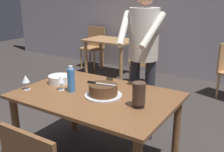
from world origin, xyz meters
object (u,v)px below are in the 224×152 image
object	(u,v)px
cake_on_platter	(103,91)
water_bottle	(71,80)
background_chair_0	(141,60)
person_cutting_cake	(143,48)
main_dining_table	(96,105)
cake_knife	(96,83)
wine_glass_far	(61,80)
background_table	(110,47)
plate_stack	(59,79)
wine_glass_near	(26,79)
background_chair_1	(94,45)
hurricane_lamp	(139,95)

from	to	relation	value
cake_on_platter	water_bottle	size ratio (longest dim) A/B	1.36
background_chair_0	person_cutting_cake	bearing A→B (deg)	-63.64
main_dining_table	cake_knife	xyz separation A→B (m)	(0.01, -0.02, 0.22)
wine_glass_far	person_cutting_cake	bearing A→B (deg)	59.12
cake_on_platter	water_bottle	distance (m)	0.33
cake_on_platter	background_table	bearing A→B (deg)	121.67
water_bottle	cake_on_platter	bearing A→B (deg)	11.15
cake_on_platter	plate_stack	bearing A→B (deg)	174.61
background_table	background_chair_0	world-z (taller)	background_chair_0
main_dining_table	cake_on_platter	distance (m)	0.18
cake_on_platter	wine_glass_near	size ratio (longest dim) A/B	2.36
person_cutting_cake	background_table	distance (m)	2.63
wine_glass_near	plate_stack	bearing A→B (deg)	67.41
cake_knife	person_cutting_cake	world-z (taller)	person_cutting_cake
wine_glass_far	background_chair_1	distance (m)	3.69
cake_on_platter	water_bottle	bearing A→B (deg)	-168.85
cake_knife	wine_glass_near	xyz separation A→B (m)	(-0.65, -0.24, -0.01)
person_cutting_cake	main_dining_table	bearing A→B (deg)	-100.24
wine_glass_near	background_chair_1	world-z (taller)	background_chair_1
cake_on_platter	background_chair_1	xyz separation A→B (m)	(-2.35, 3.04, -0.31)
plate_stack	water_bottle	xyz separation A→B (m)	(0.27, -0.12, 0.07)
background_table	background_chair_1	world-z (taller)	background_chair_1
plate_stack	background_table	world-z (taller)	plate_stack
person_cutting_cake	plate_stack	bearing A→B (deg)	-134.29
main_dining_table	background_chair_1	size ratio (longest dim) A/B	1.62
water_bottle	background_table	world-z (taller)	water_bottle
cake_on_platter	background_table	distance (m)	3.14
wine_glass_near	wine_glass_far	world-z (taller)	same
plate_stack	water_bottle	world-z (taller)	water_bottle
background_table	background_chair_1	xyz separation A→B (m)	(-0.70, 0.38, -0.09)
wine_glass_far	hurricane_lamp	world-z (taller)	hurricane_lamp
hurricane_lamp	wine_glass_near	bearing A→B (deg)	-169.05
plate_stack	wine_glass_near	bearing A→B (deg)	-112.59
cake_on_platter	cake_knife	xyz separation A→B (m)	(-0.07, -0.01, 0.06)
main_dining_table	plate_stack	distance (m)	0.53
wine_glass_near	cake_knife	bearing A→B (deg)	20.59
hurricane_lamp	background_chair_1	bearing A→B (deg)	131.44
plate_stack	person_cutting_cake	distance (m)	0.95
water_bottle	background_chair_1	size ratio (longest dim) A/B	0.28
plate_stack	wine_glass_far	world-z (taller)	wine_glass_far
water_bottle	background_chair_1	xyz separation A→B (m)	(-2.03, 3.11, -0.37)
cake_on_platter	person_cutting_cake	distance (m)	0.76
hurricane_lamp	background_chair_1	xyz separation A→B (m)	(-2.73, 3.09, -0.37)
cake_knife	water_bottle	bearing A→B (deg)	-168.76
hurricane_lamp	person_cutting_cake	world-z (taller)	person_cutting_cake
main_dining_table	background_chair_1	bearing A→B (deg)	126.65
water_bottle	hurricane_lamp	world-z (taller)	water_bottle
cake_on_platter	person_cutting_cake	xyz separation A→B (m)	(0.04, 0.71, 0.27)
wine_glass_near	person_cutting_cake	xyz separation A→B (m)	(0.77, 0.96, 0.22)
plate_stack	person_cutting_cake	world-z (taller)	person_cutting_cake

